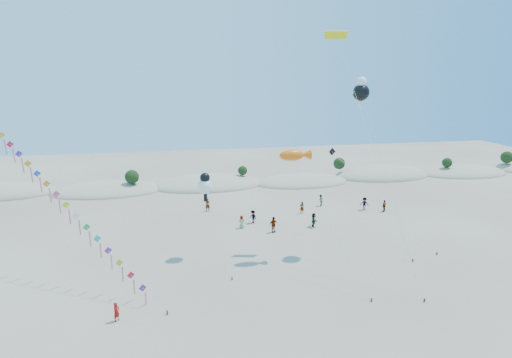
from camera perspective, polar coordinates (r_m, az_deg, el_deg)
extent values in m
plane|color=#88735E|center=(31.10, 1.58, -22.15)|extent=(160.00, 160.00, 0.00)
ellipsoid|color=tan|center=(77.40, -30.84, -1.78)|extent=(16.00, 8.80, 3.60)
ellipsoid|color=#143312|center=(77.18, -30.93, -1.07)|extent=(12.80, 5.76, 0.64)
ellipsoid|color=tan|center=(72.19, -19.17, -1.57)|extent=(17.60, 9.68, 3.00)
ellipsoid|color=#143312|center=(71.99, -19.22, -0.93)|extent=(14.08, 6.34, 0.70)
ellipsoid|color=tan|center=(72.37, -6.47, -0.83)|extent=(19.00, 10.45, 3.40)
ellipsoid|color=#143312|center=(72.13, -6.49, -0.11)|extent=(15.20, 6.84, 0.76)
ellipsoid|color=tan|center=(74.05, 6.05, -0.48)|extent=(16.40, 9.02, 2.80)
ellipsoid|color=#143312|center=(73.86, 6.07, 0.10)|extent=(13.12, 5.90, 0.66)
ellipsoid|color=tan|center=(81.76, 16.44, 0.40)|extent=(18.00, 9.90, 3.80)
ellipsoid|color=#143312|center=(81.53, 16.49, 1.11)|extent=(14.40, 6.48, 0.72)
ellipsoid|color=tan|center=(89.34, 25.93, 0.67)|extent=(16.80, 9.24, 3.00)
ellipsoid|color=#143312|center=(89.17, 25.98, 1.18)|extent=(13.44, 6.05, 0.67)
sphere|color=black|center=(69.98, -16.22, 0.28)|extent=(2.20, 2.20, 2.20)
sphere|color=black|center=(72.65, -1.81, 1.13)|extent=(1.60, 1.60, 1.60)
sphere|color=black|center=(78.85, 11.03, 2.04)|extent=(2.10, 2.10, 2.10)
sphere|color=black|center=(86.21, 24.13, 2.00)|extent=(1.80, 1.80, 1.80)
sphere|color=black|center=(96.04, 30.47, 2.52)|extent=(2.30, 2.30, 2.30)
cube|color=#3F2D1E|center=(35.58, -11.75, -17.04)|extent=(0.12, 0.12, 0.35)
cylinder|color=silver|center=(43.64, -27.16, 0.65)|extent=(22.34, 20.81, 18.92)
cube|color=#5E2596|center=(36.51, -14.88, -13.85)|extent=(1.23, 0.48, 1.30)
cube|color=pink|center=(37.06, -14.48, -15.31)|extent=(0.19, 0.45, 1.55)
cube|color=red|center=(37.02, -16.35, -12.19)|extent=(1.23, 0.48, 1.30)
cube|color=pink|center=(37.53, -15.94, -13.66)|extent=(0.19, 0.45, 1.55)
cube|color=gold|center=(37.57, -17.76, -10.57)|extent=(1.23, 0.48, 1.30)
cube|color=pink|center=(38.05, -17.35, -12.04)|extent=(0.19, 0.45, 1.55)
cube|color=purple|center=(38.18, -19.11, -9.00)|extent=(1.23, 0.48, 1.30)
cube|color=pink|center=(38.63, -18.71, -10.47)|extent=(0.19, 0.45, 1.55)
cube|color=#17AEB1|center=(38.83, -20.41, -7.47)|extent=(1.23, 0.48, 1.30)
cube|color=pink|center=(39.25, -20.00, -8.93)|extent=(0.19, 0.45, 1.55)
cube|color=green|center=(39.53, -21.66, -5.98)|extent=(1.23, 0.48, 1.30)
cube|color=pink|center=(39.92, -21.25, -7.44)|extent=(0.19, 0.45, 1.55)
cube|color=white|center=(40.28, -22.85, -4.55)|extent=(1.23, 0.48, 1.30)
cube|color=pink|center=(40.63, -22.45, -6.00)|extent=(0.19, 0.45, 1.55)
cube|color=#BFDD1A|center=(41.06, -24.00, -3.17)|extent=(1.23, 0.48, 1.30)
cube|color=pink|center=(41.38, -23.59, -4.60)|extent=(0.19, 0.45, 1.55)
cube|color=#E14773|center=(41.89, -25.10, -1.85)|extent=(1.23, 0.48, 1.30)
cube|color=pink|center=(42.18, -24.69, -3.26)|extent=(0.19, 0.45, 1.55)
cube|color=orange|center=(42.75, -26.15, -0.57)|extent=(1.23, 0.48, 1.30)
cube|color=pink|center=(43.01, -25.75, -1.96)|extent=(0.19, 0.45, 1.55)
cube|color=blue|center=(43.64, -27.16, 0.65)|extent=(1.23, 0.48, 1.30)
cube|color=pink|center=(43.87, -26.76, -0.72)|extent=(0.19, 0.45, 1.55)
cube|color=gold|center=(44.57, -28.13, 1.83)|extent=(1.23, 0.48, 1.30)
cube|color=pink|center=(44.77, -27.74, 0.48)|extent=(0.19, 0.45, 1.55)
cube|color=#5E2596|center=(45.52, -29.07, 2.95)|extent=(1.23, 0.48, 1.30)
cube|color=pink|center=(45.70, -28.67, 1.63)|extent=(0.19, 0.45, 1.55)
cube|color=red|center=(46.51, -29.96, 4.03)|extent=(1.23, 0.48, 1.30)
cube|color=pink|center=(46.66, -29.57, 2.73)|extent=(0.19, 0.45, 1.55)
cube|color=gold|center=(47.52, -30.82, 5.06)|extent=(1.23, 0.48, 1.30)
cube|color=pink|center=(47.65, -30.43, 3.78)|extent=(0.19, 0.45, 1.55)
cube|color=#3F2D1E|center=(37.82, 15.15, -15.30)|extent=(0.10, 0.10, 0.30)
cylinder|color=silver|center=(39.34, 9.59, -5.68)|extent=(4.05, 10.53, 10.50)
ellipsoid|color=#FC650D|center=(42.17, 4.79, 3.17)|extent=(2.51, 1.10, 1.10)
cone|color=#FC650D|center=(42.58, 6.61, 3.23)|extent=(1.00, 1.00, 1.00)
cube|color=#3F2D1E|center=(40.02, -3.22, -13.09)|extent=(0.10, 0.10, 0.30)
cylinder|color=silver|center=(41.39, -5.10, -6.91)|extent=(1.73, 6.35, 7.28)
sphere|color=white|center=(43.21, -6.79, -0.99)|extent=(1.51, 1.51, 1.51)
sphere|color=black|center=(42.99, -6.83, 0.17)|extent=(1.00, 1.00, 1.00)
cube|color=black|center=(43.52, -6.75, -2.46)|extent=(0.35, 0.18, 0.80)
cube|color=#3F2D1E|center=(46.19, 20.18, -10.14)|extent=(0.10, 0.10, 0.30)
cylinder|color=silver|center=(44.83, 17.04, 0.29)|extent=(4.17, 5.33, 16.44)
sphere|color=black|center=(45.15, 13.82, 11.15)|extent=(1.68, 1.68, 1.68)
sphere|color=white|center=(45.12, 13.90, 12.42)|extent=(1.09, 1.09, 1.09)
cube|color=white|center=(45.21, 13.73, 9.58)|extent=(0.35, 0.18, 0.80)
cube|color=white|center=(44.86, 13.00, 11.18)|extent=(0.60, 0.15, 0.25)
cube|color=white|center=(45.45, 14.64, 11.12)|extent=(0.60, 0.15, 0.25)
cube|color=#3F2D1E|center=(39.11, 21.54, -14.80)|extent=(0.10, 0.10, 0.30)
cylinder|color=silver|center=(41.05, 15.61, 3.24)|extent=(2.80, 15.14, 22.14)
cube|color=yellow|center=(46.88, 10.59, 18.37)|extent=(2.32, 0.95, 0.82)
cube|color=black|center=(46.90, 10.58, 18.37)|extent=(2.25, 0.57, 0.19)
cube|color=#3F2D1E|center=(48.73, 22.98, -9.13)|extent=(0.10, 0.10, 0.30)
cylinder|color=silver|center=(49.11, 16.39, -2.73)|extent=(8.16, 9.79, 9.45)
cube|color=black|center=(50.68, 10.12, 3.61)|extent=(0.91, 0.27, 0.93)
imported|color=#AA100D|center=(35.46, -18.11, -16.49)|extent=(0.62, 0.67, 1.53)
imported|color=slate|center=(52.12, -1.93, -5.74)|extent=(0.77, 0.51, 1.57)
imported|color=slate|center=(50.74, 2.33, -6.10)|extent=(1.21, 0.86, 1.90)
imported|color=slate|center=(53.78, -0.41, -5.05)|extent=(1.10, 1.23, 1.65)
imported|color=slate|center=(52.93, 7.70, -5.44)|extent=(0.57, 1.64, 1.75)
imported|color=slate|center=(57.77, 6.13, -3.80)|extent=(0.60, 0.41, 1.61)
imported|color=slate|center=(61.21, 8.58, -2.84)|extent=(0.93, 1.00, 1.65)
imported|color=slate|center=(58.56, -6.46, -3.46)|extent=(0.71, 0.52, 1.81)
imported|color=slate|center=(60.67, 16.72, -3.45)|extent=(1.02, 0.83, 1.63)
imported|color=slate|center=(60.67, 14.25, -3.21)|extent=(1.31, 1.08, 1.77)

